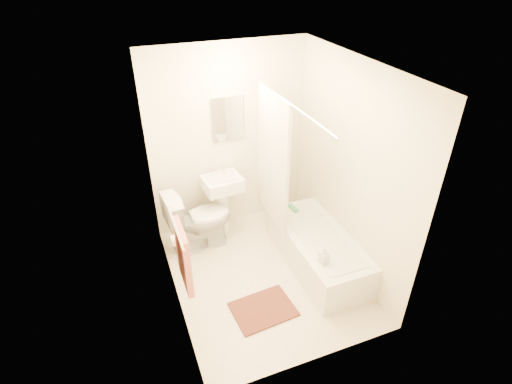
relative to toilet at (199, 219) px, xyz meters
name	(u,v)px	position (x,y,z in m)	size (l,w,h in m)	color
floor	(264,275)	(0.54, -0.80, -0.40)	(2.40, 2.40, 0.00)	beige
ceiling	(267,67)	(0.54, -0.80, 2.00)	(2.40, 2.40, 0.00)	white
wall_back	(229,141)	(0.54, 0.40, 0.80)	(2.00, 0.02, 2.40)	beige
wall_left	(166,208)	(-0.46, -0.80, 0.80)	(0.02, 2.40, 2.40)	beige
wall_right	(350,170)	(1.54, -0.80, 0.80)	(0.02, 2.40, 2.40)	beige
mirror	(228,119)	(0.54, 0.38, 1.10)	(0.40, 0.03, 0.55)	white
curtain_rod	(291,104)	(0.84, -0.70, 1.60)	(0.03, 0.03, 1.70)	silver
shower_curtain	(273,159)	(0.84, -0.30, 0.82)	(0.04, 0.80, 1.55)	silver
towel_bar	(177,231)	(-0.42, -1.05, 0.70)	(0.02, 0.02, 0.60)	silver
towel	(183,257)	(-0.39, -1.05, 0.38)	(0.06, 0.45, 0.66)	#CC7266
toilet_paper	(176,240)	(-0.39, -0.68, 0.30)	(0.12, 0.12, 0.11)	white
toilet	(199,219)	(0.00, 0.00, 0.00)	(0.46, 0.82, 0.80)	white
sink	(223,203)	(0.37, 0.17, 0.06)	(0.46, 0.37, 0.91)	white
bathtub	(318,250)	(1.22, -0.84, -0.19)	(0.66, 1.50, 0.42)	white
bath_mat	(263,309)	(0.34, -1.28, -0.39)	(0.63, 0.48, 0.02)	#4D261F
soap_bottle	(324,256)	(1.03, -1.27, 0.12)	(0.09, 0.09, 0.20)	silver
scrub_brush	(293,208)	(1.16, -0.26, 0.04)	(0.05, 0.18, 0.04)	#38A96E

